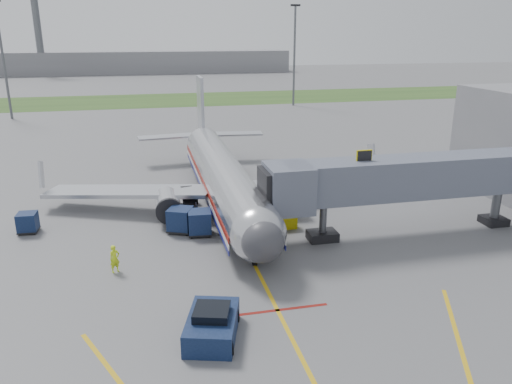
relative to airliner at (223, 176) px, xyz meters
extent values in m
plane|color=#565659|center=(0.00, -15.25, -2.65)|extent=(400.00, 400.00, 0.00)
cube|color=#2D4C1E|center=(0.00, 74.75, -2.64)|extent=(300.00, 25.00, 0.01)
cube|color=gold|center=(0.00, -17.25, -2.64)|extent=(0.25, 50.00, 0.01)
cube|color=maroon|center=(0.00, -19.25, -2.64)|extent=(6.00, 0.25, 0.01)
cylinder|color=silver|center=(0.00, -0.25, 0.05)|extent=(3.80, 28.00, 3.80)
sphere|color=silver|center=(0.00, -14.25, 0.05)|extent=(3.80, 3.80, 3.80)
sphere|color=#38383D|center=(0.00, -15.55, 0.05)|extent=(2.74, 2.74, 2.74)
cube|color=black|center=(0.00, -14.65, 0.60)|extent=(2.20, 1.20, 0.55)
cone|color=silver|center=(0.00, 16.25, 0.05)|extent=(3.80, 5.00, 3.80)
cube|color=#B7BAC1|center=(0.00, 15.75, 4.05)|extent=(0.35, 4.20, 7.00)
cube|color=#B7BAC1|center=(-8.50, -0.25, -0.85)|extent=(15.10, 8.59, 1.13)
cube|color=#B7BAC1|center=(8.50, -0.25, -0.85)|extent=(15.10, 8.59, 1.13)
cylinder|color=silver|center=(-5.20, -3.25, -1.30)|extent=(2.10, 3.60, 2.10)
cylinder|color=silver|center=(5.20, -3.25, -1.30)|extent=(2.10, 3.60, 2.10)
cube|color=maroon|center=(1.92, -0.25, -0.30)|extent=(0.05, 28.00, 0.45)
cube|color=navy|center=(1.92, -0.25, -1.20)|extent=(0.05, 28.00, 0.35)
cylinder|color=black|center=(0.00, -13.25, -2.35)|extent=(0.28, 0.70, 0.70)
cylinder|color=black|center=(-2.60, 0.25, -2.20)|extent=(0.50, 1.00, 1.00)
cylinder|color=black|center=(2.60, 0.25, -2.20)|extent=(0.50, 1.00, 1.00)
cube|color=slate|center=(13.00, -10.25, 1.95)|extent=(20.00, 3.00, 3.00)
cube|color=slate|center=(3.20, -10.25, 1.75)|extent=(3.20, 3.60, 3.40)
cube|color=black|center=(2.00, -10.25, 1.75)|extent=(1.60, 3.00, 2.80)
cube|color=#CEBF0C|center=(9.00, -10.25, 3.75)|extent=(1.20, 0.15, 1.00)
cylinder|color=#595B60|center=(6.00, -10.25, -1.10)|extent=(0.56, 0.56, 3.10)
cube|color=black|center=(6.00, -10.25, -2.30)|extent=(2.20, 1.60, 0.70)
cylinder|color=#595B60|center=(21.00, -10.25, -1.10)|extent=(0.70, 0.70, 3.10)
cube|color=black|center=(21.00, -10.25, -2.35)|extent=(1.80, 1.80, 0.60)
cylinder|color=#595B60|center=(-30.00, 54.75, 7.35)|extent=(0.44, 0.44, 20.00)
cylinder|color=#595B60|center=(25.00, 59.75, 7.35)|extent=(0.44, 0.44, 20.00)
cube|color=black|center=(25.00, 59.75, 17.55)|extent=(2.00, 0.40, 0.40)
cube|color=slate|center=(-10.00, 154.75, 1.35)|extent=(120.00, 14.00, 8.00)
cylinder|color=#595B60|center=(-40.00, 149.75, 11.35)|extent=(2.40, 2.40, 28.00)
cube|color=#0C1935|center=(-4.00, -20.98, -2.03)|extent=(3.51, 4.58, 1.24)
cube|color=black|center=(-4.00, -20.98, -1.24)|extent=(2.23, 2.23, 0.56)
cylinder|color=black|center=(-5.39, -22.10, -2.20)|extent=(0.49, 0.93, 0.90)
cylinder|color=black|center=(-3.44, -22.67, -2.20)|extent=(0.49, 0.93, 0.90)
cylinder|color=black|center=(-4.56, -19.29, -2.20)|extent=(0.49, 0.93, 0.90)
cylinder|color=black|center=(-2.62, -19.86, -2.20)|extent=(0.49, 0.93, 0.90)
cube|color=#0C1935|center=(-3.00, -7.08, -1.58)|extent=(1.87, 1.87, 1.74)
cube|color=black|center=(-3.00, -7.08, -2.44)|extent=(1.93, 1.93, 0.13)
cylinder|color=black|center=(-3.73, -7.70, -2.49)|extent=(0.27, 0.33, 0.31)
cylinder|color=black|center=(-2.38, -7.80, -2.49)|extent=(0.27, 0.33, 0.31)
cylinder|color=black|center=(-3.62, -6.35, -2.49)|extent=(0.27, 0.33, 0.31)
cylinder|color=black|center=(-2.28, -6.46, -2.49)|extent=(0.27, 0.33, 0.31)
cube|color=#0C1935|center=(-16.23, -3.59, -1.76)|extent=(1.51, 1.51, 1.44)
cube|color=black|center=(-16.23, -3.59, -2.48)|extent=(1.56, 1.56, 0.11)
cylinder|color=black|center=(-16.81, -4.12, -2.51)|extent=(0.22, 0.27, 0.26)
cylinder|color=black|center=(-15.70, -4.17, -2.51)|extent=(0.22, 0.27, 0.26)
cylinder|color=black|center=(-16.76, -3.00, -2.51)|extent=(0.22, 0.27, 0.26)
cylinder|color=black|center=(-15.64, -3.06, -2.51)|extent=(0.22, 0.27, 0.26)
cube|color=#0C1935|center=(-4.43, -6.15, -1.57)|extent=(2.31, 2.31, 1.75)
cube|color=black|center=(-4.43, -6.15, -2.44)|extent=(2.39, 2.39, 0.14)
cylinder|color=black|center=(-5.33, -6.50, -2.49)|extent=(0.36, 0.39, 0.32)
cylinder|color=black|center=(-4.08, -7.05, -2.49)|extent=(0.36, 0.39, 0.32)
cylinder|color=black|center=(-4.78, -5.26, -2.49)|extent=(0.36, 0.39, 0.32)
cylinder|color=black|center=(-3.54, -5.81, -2.49)|extent=(0.36, 0.39, 0.32)
cube|color=#0C1935|center=(-3.48, -4.05, -2.15)|extent=(1.53, 3.93, 0.98)
cube|color=black|center=(-3.48, -3.50, -1.12)|extent=(0.98, 4.40, 1.54)
cylinder|color=black|center=(-4.02, -5.47, -2.34)|extent=(0.24, 0.61, 0.61)
cylinder|color=black|center=(-2.93, -5.47, -2.34)|extent=(0.24, 0.61, 0.61)
cylinder|color=black|center=(-4.02, -2.63, -2.34)|extent=(0.24, 0.61, 0.61)
cylinder|color=black|center=(-2.93, -2.63, -2.34)|extent=(0.24, 0.61, 0.61)
cube|color=#CEBF0C|center=(4.00, -7.25, -2.01)|extent=(1.59, 1.06, 1.26)
cylinder|color=black|center=(3.47, -7.25, -2.49)|extent=(0.21, 0.32, 0.32)
cylinder|color=black|center=(4.52, -7.24, -2.49)|extent=(0.21, 0.32, 0.32)
imported|color=#C8EA1B|center=(-9.22, -12.24, -1.70)|extent=(0.82, 0.73, 1.89)
camera|label=1|loc=(-6.79, -43.44, 12.61)|focal=35.00mm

